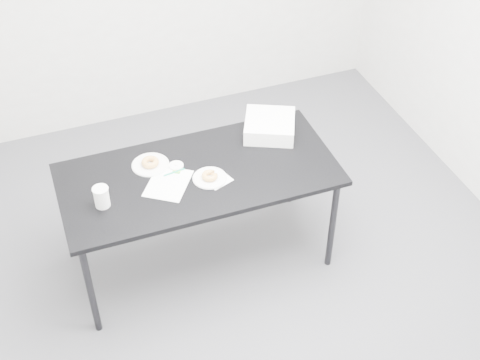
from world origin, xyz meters
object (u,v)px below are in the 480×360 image
object	(u,v)px
donut_far	(150,162)
plate_near	(210,178)
plate_far	(150,165)
donut_near	(210,176)
table	(199,180)
coffee_cup	(102,197)
pen	(174,172)
scorecard	(168,183)
bakery_box	(270,126)

from	to	relation	value
donut_far	plate_near	bearing A→B (deg)	-39.40
plate_near	plate_far	xyz separation A→B (m)	(-0.30, 0.25, -0.00)
plate_near	donut_near	distance (m)	0.02
table	donut_far	xyz separation A→B (m)	(-0.26, 0.17, 0.08)
donut_far	coffee_cup	size ratio (longest dim) A/B	0.83
plate_near	coffee_cup	distance (m)	0.65
table	donut_far	world-z (taller)	donut_far
donut_near	pen	bearing A→B (deg)	146.06
donut_near	coffee_cup	distance (m)	0.65
pen	donut_near	distance (m)	0.23
plate_far	plate_near	bearing A→B (deg)	-39.40
donut_near	donut_far	size ratio (longest dim) A/B	0.90
scorecard	plate_far	world-z (taller)	plate_far
donut_far	coffee_cup	bearing A→B (deg)	-143.97
table	pen	distance (m)	0.16
scorecard	donut_near	bearing A→B (deg)	24.12
pen	plate_far	size ratio (longest dim) A/B	0.59
coffee_cup	pen	bearing A→B (deg)	15.68
table	bakery_box	size ratio (longest dim) A/B	5.36
coffee_cup	plate_near	bearing A→B (deg)	0.42
plate_near	plate_far	world-z (taller)	plate_near
table	pen	bearing A→B (deg)	161.10
plate_near	donut_far	distance (m)	0.39
plate_far	coffee_cup	distance (m)	0.43
pen	bakery_box	distance (m)	0.72
table	plate_near	world-z (taller)	plate_near
table	scorecard	size ratio (longest dim) A/B	5.78
pen	coffee_cup	world-z (taller)	coffee_cup
pen	bakery_box	xyz separation A→B (m)	(0.70, 0.17, 0.05)
scorecard	bakery_box	distance (m)	0.80
donut_near	coffee_cup	size ratio (longest dim) A/B	0.74
plate_far	donut_far	xyz separation A→B (m)	(0.00, 0.00, 0.02)
pen	donut_far	distance (m)	0.17
bakery_box	scorecard	bearing A→B (deg)	-136.28
table	scorecard	distance (m)	0.21
scorecard	donut_near	distance (m)	0.25
table	donut_near	distance (m)	0.12
donut_far	donut_near	bearing A→B (deg)	-39.40
plate_near	bakery_box	xyz separation A→B (m)	(0.51, 0.30, 0.05)
donut_near	plate_far	distance (m)	0.39
plate_far	bakery_box	bearing A→B (deg)	3.63
table	plate_near	size ratio (longest dim) A/B	8.19
table	plate_far	size ratio (longest dim) A/B	7.34
donut_near	bakery_box	distance (m)	0.59
donut_far	plate_far	bearing A→B (deg)	0.00
plate_far	coffee_cup	bearing A→B (deg)	-143.97
table	scorecard	xyz separation A→B (m)	(-0.20, -0.03, 0.06)
pen	plate_far	xyz separation A→B (m)	(-0.12, 0.12, -0.00)
table	donut_far	distance (m)	0.32
scorecard	plate_far	bearing A→B (deg)	139.93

